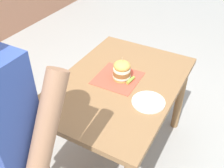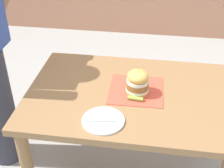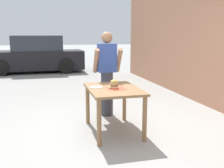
{
  "view_description": "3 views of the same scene",
  "coord_description": "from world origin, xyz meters",
  "px_view_note": "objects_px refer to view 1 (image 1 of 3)",
  "views": [
    {
      "loc": [
        -0.69,
        1.35,
        1.9
      ],
      "look_at": [
        0.0,
        0.1,
        0.81
      ],
      "focal_mm": 42.0,
      "sensor_mm": 36.0,
      "label": 1
    },
    {
      "loc": [
        -1.48,
        -0.12,
        1.81
      ],
      "look_at": [
        0.0,
        0.1,
        0.81
      ],
      "focal_mm": 50.0,
      "sensor_mm": 36.0,
      "label": 2
    },
    {
      "loc": [
        -1.07,
        -4.13,
        1.63
      ],
      "look_at": [
        0.0,
        0.1,
        0.81
      ],
      "focal_mm": 42.0,
      "sensor_mm": 36.0,
      "label": 3
    }
  ],
  "objects_px": {
    "patio_table": "(118,95)",
    "side_plate_with_forks": "(148,102)",
    "sandwich": "(121,70)",
    "diner_across_table": "(7,159)",
    "pickle_spear": "(131,80)"
  },
  "relations": [
    {
      "from": "patio_table",
      "to": "side_plate_with_forks",
      "type": "distance_m",
      "value": 0.32
    },
    {
      "from": "sandwich",
      "to": "diner_across_table",
      "type": "height_order",
      "value": "diner_across_table"
    },
    {
      "from": "sandwich",
      "to": "side_plate_with_forks",
      "type": "distance_m",
      "value": 0.33
    },
    {
      "from": "diner_across_table",
      "to": "sandwich",
      "type": "bearing_deg",
      "value": -95.96
    },
    {
      "from": "patio_table",
      "to": "side_plate_with_forks",
      "type": "xyz_separation_m",
      "value": [
        -0.28,
        0.1,
        0.13
      ]
    },
    {
      "from": "patio_table",
      "to": "pickle_spear",
      "type": "relative_size",
      "value": 13.67
    },
    {
      "from": "pickle_spear",
      "to": "diner_across_table",
      "type": "height_order",
      "value": "diner_across_table"
    },
    {
      "from": "sandwich",
      "to": "pickle_spear",
      "type": "height_order",
      "value": "sandwich"
    },
    {
      "from": "pickle_spear",
      "to": "diner_across_table",
      "type": "xyz_separation_m",
      "value": [
        0.18,
        0.97,
        0.11
      ]
    },
    {
      "from": "patio_table",
      "to": "sandwich",
      "type": "relative_size",
      "value": 6.47
    },
    {
      "from": "side_plate_with_forks",
      "to": "diner_across_table",
      "type": "relative_size",
      "value": 0.13
    },
    {
      "from": "sandwich",
      "to": "diner_across_table",
      "type": "bearing_deg",
      "value": 84.04
    },
    {
      "from": "pickle_spear",
      "to": "side_plate_with_forks",
      "type": "height_order",
      "value": "pickle_spear"
    },
    {
      "from": "sandwich",
      "to": "side_plate_with_forks",
      "type": "height_order",
      "value": "sandwich"
    },
    {
      "from": "patio_table",
      "to": "diner_across_table",
      "type": "relative_size",
      "value": 0.7
    }
  ]
}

